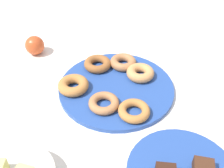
# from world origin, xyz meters

# --- Properties ---
(ground_plane) EXTENTS (2.40, 2.40, 0.00)m
(ground_plane) POSITION_xyz_m (0.00, 0.00, 0.00)
(ground_plane) COLOR white
(donut_plate) EXTENTS (0.36, 0.36, 0.01)m
(donut_plate) POSITION_xyz_m (0.00, 0.00, 0.01)
(donut_plate) COLOR #284C9E
(donut_plate) RESTS_ON ground_plane
(donut_0) EXTENTS (0.13, 0.13, 0.03)m
(donut_0) POSITION_xyz_m (0.10, -0.06, 0.03)
(donut_0) COLOR #995B2D
(donut_0) RESTS_ON donut_plate
(donut_1) EXTENTS (0.12, 0.12, 0.02)m
(donut_1) POSITION_xyz_m (-0.01, 0.10, 0.03)
(donut_1) COLOR #B27547
(donut_1) RESTS_ON donut_plate
(donut_2) EXTENTS (0.10, 0.10, 0.03)m
(donut_2) POSITION_xyz_m (-0.05, -0.08, 0.03)
(donut_2) COLOR tan
(donut_2) RESTS_ON donut_plate
(donut_3) EXTENTS (0.10, 0.10, 0.03)m
(donut_3) POSITION_xyz_m (0.03, -0.11, 0.03)
(donut_3) COLOR #B27547
(donut_3) RESTS_ON donut_plate
(donut_4) EXTENTS (0.12, 0.12, 0.02)m
(donut_4) POSITION_xyz_m (-0.09, 0.08, 0.03)
(donut_4) COLOR #BC7A3D
(donut_4) RESTS_ON donut_plate
(donut_5) EXTENTS (0.12, 0.12, 0.03)m
(donut_5) POSITION_xyz_m (0.11, 0.07, 0.03)
(donut_5) COLOR #BC7A3D
(donut_5) RESTS_ON donut_plate
(apple) EXTENTS (0.07, 0.07, 0.07)m
(apple) POSITION_xyz_m (0.35, -0.05, 0.03)
(apple) COLOR #CC4C23
(apple) RESTS_ON ground_plane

